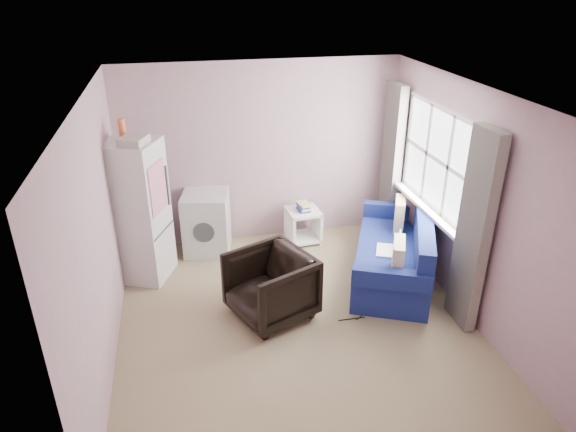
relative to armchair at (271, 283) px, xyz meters
name	(u,v)px	position (x,y,z in m)	size (l,w,h in m)	color
room	(298,219)	(0.26, -0.16, 0.84)	(3.84, 4.24, 2.54)	#978663
armchair	(271,283)	(0.00, 0.00, 0.00)	(0.81, 0.76, 0.83)	black
fridge	(138,211)	(-1.40, 1.18, 0.48)	(0.79, 0.79, 2.01)	silver
washing_machine	(207,221)	(-0.58, 1.65, 0.03)	(0.70, 0.70, 0.85)	silver
side_table	(303,223)	(0.77, 1.62, -0.13)	(0.48, 0.48, 0.60)	white
sofa	(397,255)	(1.69, 0.45, -0.10)	(1.57, 2.10, 0.85)	navy
window_dressing	(427,191)	(2.03, 0.53, 0.69)	(0.17, 2.62, 2.18)	white
floor_cables	(358,316)	(0.95, -0.26, -0.41)	(0.46, 0.18, 0.01)	black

